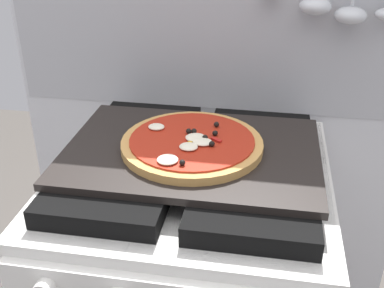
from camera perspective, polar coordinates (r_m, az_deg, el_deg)
kitchen_backsplash at (r=1.36m, az=2.51°, el=1.42°), size 1.10×0.09×1.55m
baking_tray at (r=1.02m, az=-0.00°, el=-0.90°), size 0.54×0.38×0.02m
pizza_left at (r=1.00m, az=-0.03°, el=-0.02°), size 0.30×0.30×0.03m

